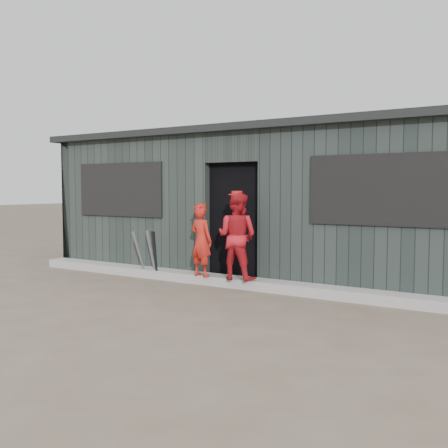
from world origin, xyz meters
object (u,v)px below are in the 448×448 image
Objects in this scene: bat_left at (140,254)px; player_red_right at (237,236)px; bat_mid at (152,254)px; dugout at (270,204)px; player_red_left at (201,241)px; player_grey_back at (269,246)px; bat_right at (155,255)px.

bat_left is 0.64× the size of player_red_right.
dugout is at bearing 51.58° from bat_mid.
dugout is at bearing -89.37° from player_red_left.
bat_mid is 2.06m from player_grey_back.
dugout is (1.27, 1.88, 0.86)m from bat_right.
bat_mid is 1.01× the size of bat_right.
bat_left is 0.21m from bat_mid.
bat_left is 2.27m from player_grey_back.
bat_right reaches higher than bat_left.
bat_right is at bearing -30.94° from bat_mid.
player_grey_back is 0.15× the size of dugout.
player_red_left is at bearing 46.49° from player_grey_back.
dugout is at bearing -61.78° from player_grey_back.
player_grey_back reaches higher than bat_mid.
player_red_left is 0.85× the size of player_red_right.
dugout is at bearing 49.51° from bat_left.
dugout reaches higher than bat_right.
player_red_right is (0.64, 0.04, 0.10)m from player_red_left.
player_red_right is 0.16× the size of dugout.
player_grey_back reaches higher than bat_left.
player_red_left is (0.94, 0.01, 0.30)m from bat_right.
bat_mid is 0.10× the size of dugout.
bat_left is at bearing 11.63° from player_red_left.
dugout reaches higher than player_red_left.
bat_right is at bearing 0.24° from player_red_right.
player_red_right is 0.79m from player_grey_back.
bat_right is 0.10× the size of dugout.
player_red_left is 0.65m from player_red_right.
bat_right is 1.64m from player_red_right.
bat_left is at bearing 24.20° from player_grey_back.
bat_right is at bearing -124.10° from dugout.
bat_mid is at bearing 6.71° from player_red_left.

